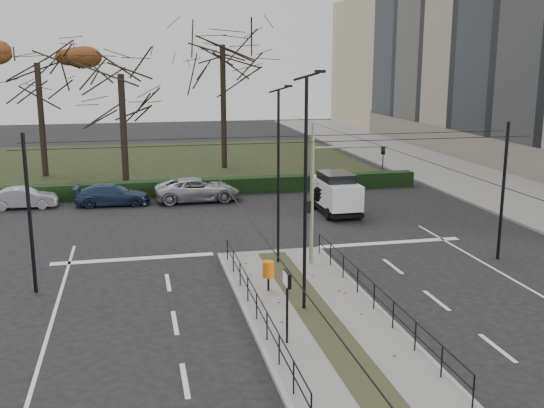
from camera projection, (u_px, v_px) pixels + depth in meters
The scene contains 19 objects.
ground at pixel (297, 291), 23.94m from camera, with size 140.00×140.00×0.00m, color black.
median_island at pixel (315, 315), 21.55m from camera, with size 4.40×15.00×0.14m, color slate.
sidewalk_east at pixel (452, 173), 48.64m from camera, with size 8.00×90.00×0.14m, color slate.
park at pixel (132, 164), 53.18m from camera, with size 38.00×26.00×0.10m, color black.
hedge at pixel (132, 190), 40.31m from camera, with size 38.00×1.00×1.00m, color black.
median_railing at pixel (317, 290), 21.25m from camera, with size 4.14×13.24×0.92m.
catenary at pixel (287, 194), 24.73m from camera, with size 20.00×34.00×6.00m.
traffic_light at pixel (319, 191), 26.24m from camera, with size 3.60×2.04×5.29m.
litter_bin at pixel (268, 270), 23.45m from camera, with size 0.44×0.44×1.12m.
info_panel at pixel (287, 287), 18.85m from camera, with size 0.13×0.59×2.26m.
streetlamp_median_near at pixel (306, 192), 21.01m from camera, with size 0.67×0.14×8.06m.
streetlamp_median_far at pixel (279, 175), 26.13m from camera, with size 0.62×0.13×7.40m.
parked_car_second at pixel (24, 198), 37.29m from camera, with size 1.31×3.77×1.24m, color #A0A2A7.
parked_car_third at pixel (112, 195), 38.09m from camera, with size 1.80×4.42×1.28m, color #21314E.
parked_car_fourth at pixel (198, 190), 39.19m from camera, with size 2.40×5.20×1.45m, color #A0A2A7.
white_van at pixel (336, 192), 35.95m from camera, with size 2.05×4.36×2.34m.
rust_tree at pixel (37, 63), 45.63m from camera, with size 7.86×7.86×10.85m.
bare_tree_center at pixel (223, 54), 49.20m from camera, with size 7.40×7.40×12.77m.
bare_tree_near at pixel (121, 83), 41.61m from camera, with size 6.84×6.84×10.03m.
Camera 1 is at (-5.75, -21.91, 8.48)m, focal length 42.00 mm.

